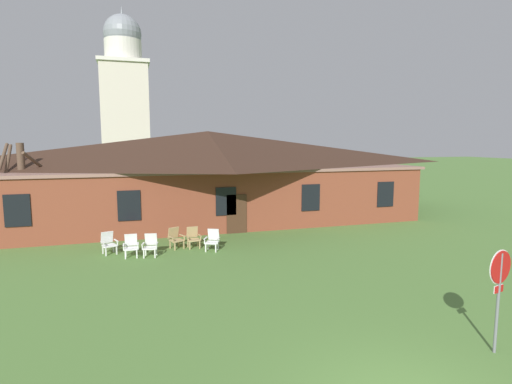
{
  "coord_description": "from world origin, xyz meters",
  "views": [
    {
      "loc": [
        -4.71,
        -5.71,
        4.9
      ],
      "look_at": [
        -0.18,
        8.99,
        2.97
      ],
      "focal_mm": 28.43,
      "sensor_mm": 36.0,
      "label": 1
    }
  ],
  "objects": [
    {
      "name": "lawn_chair_far_side",
      "position": [
        -1.32,
        11.96,
        0.5
      ],
      "size": [
        0.81,
        0.84,
        0.96
      ],
      "color": "white",
      "rests_on": "ground"
    },
    {
      "name": "bare_tree_beside_building",
      "position": [
        -10.07,
        17.27,
        2.72
      ],
      "size": [
        1.99,
        1.94,
        4.83
      ],
      "color": "brown",
      "rests_on": "ground"
    },
    {
      "name": "lawn_chair_by_porch",
      "position": [
        -5.8,
        12.77,
        0.5
      ],
      "size": [
        0.76,
        0.81,
        0.96
      ],
      "color": "white",
      "rests_on": "ground"
    },
    {
      "name": "lawn_chair_right_end",
      "position": [
        -2.09,
        12.71,
        0.5
      ],
      "size": [
        0.67,
        0.7,
        0.96
      ],
      "color": "tan",
      "rests_on": "ground"
    },
    {
      "name": "lawn_chair_left_end",
      "position": [
        -4.05,
        11.83,
        0.5
      ],
      "size": [
        0.72,
        0.76,
        0.96
      ],
      "color": "silver",
      "rests_on": "ground"
    },
    {
      "name": "stop_sign",
      "position": [
        3.23,
        1.17,
        1.74
      ],
      "size": [
        0.79,
        0.22,
        2.46
      ],
      "color": "slate",
      "rests_on": "ground"
    },
    {
      "name": "lawn_chair_middle",
      "position": [
        -2.89,
        12.83,
        0.5
      ],
      "size": [
        0.79,
        0.83,
        0.96
      ],
      "color": "tan",
      "rests_on": "ground"
    },
    {
      "name": "lawn_chair_near_door",
      "position": [
        -4.85,
        11.98,
        0.5
      ],
      "size": [
        0.65,
        0.68,
        0.96
      ],
      "color": "white",
      "rests_on": "ground"
    },
    {
      "name": "dome_tower",
      "position": [
        -5.1,
        40.8,
        8.69
      ],
      "size": [
        5.18,
        5.18,
        19.02
      ],
      "color": "beige",
      "rests_on": "ground"
    },
    {
      "name": "brick_building",
      "position": [
        0.0,
        19.98,
        2.82
      ],
      "size": [
        25.42,
        10.4,
        5.54
      ],
      "color": "brown",
      "rests_on": "ground"
    }
  ]
}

